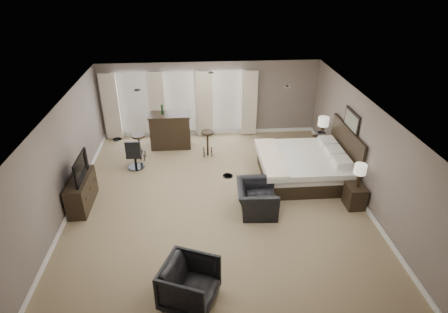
{
  "coord_description": "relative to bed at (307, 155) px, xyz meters",
  "views": [
    {
      "loc": [
        -0.45,
        -8.09,
        5.69
      ],
      "look_at": [
        0.2,
        0.4,
        1.1
      ],
      "focal_mm": 30.0,
      "sensor_mm": 36.0,
      "label": 1
    }
  ],
  "objects": [
    {
      "name": "bar_counter",
      "position": [
        -3.93,
        2.34,
        -0.17
      ],
      "size": [
        1.35,
        0.7,
        1.18
      ],
      "primitive_type": "cube",
      "color": "black",
      "rests_on": "ground"
    },
    {
      "name": "lamp_far",
      "position": [
        0.89,
        1.45,
        0.15
      ],
      "size": [
        0.34,
        0.34,
        0.7
      ],
      "primitive_type": "cube",
      "color": "beige",
      "rests_on": "nightstand_far"
    },
    {
      "name": "bar_stool_left",
      "position": [
        -4.86,
        1.51,
        -0.34
      ],
      "size": [
        0.5,
        0.5,
        0.84
      ],
      "primitive_type": "cube",
      "rotation": [
        0.0,
        0.0,
        0.31
      ],
      "color": "black",
      "rests_on": "ground"
    },
    {
      "name": "lamp_near",
      "position": [
        0.89,
        -1.45,
        0.14
      ],
      "size": [
        0.3,
        0.3,
        0.62
      ],
      "primitive_type": "cube",
      "color": "beige",
      "rests_on": "nightstand_near"
    },
    {
      "name": "window_bay",
      "position": [
        -3.58,
        3.15,
        0.44
      ],
      "size": [
        5.25,
        0.2,
        2.3
      ],
      "color": "silver",
      "rests_on": "room"
    },
    {
      "name": "nightstand_far",
      "position": [
        0.89,
        1.45,
        -0.48
      ],
      "size": [
        0.42,
        0.52,
        0.56
      ],
      "primitive_type": "cube",
      "color": "black",
      "rests_on": "ground"
    },
    {
      "name": "bar_stool_right",
      "position": [
        -2.74,
        1.62,
        -0.34
      ],
      "size": [
        0.45,
        0.45,
        0.84
      ],
      "primitive_type": "cube",
      "rotation": [
        0.0,
        0.0,
        -0.15
      ],
      "color": "black",
      "rests_on": "ground"
    },
    {
      "name": "tv",
      "position": [
        -6.03,
        -0.88,
        0.11
      ],
      "size": [
        0.61,
        1.05,
        0.14
      ],
      "primitive_type": "imported",
      "rotation": [
        0.0,
        0.0,
        1.57
      ],
      "color": "black",
      "rests_on": "dresser"
    },
    {
      "name": "bed",
      "position": [
        0.0,
        0.0,
        0.0
      ],
      "size": [
        2.4,
        2.29,
        1.53
      ],
      "primitive_type": "cube",
      "color": "silver",
      "rests_on": "ground"
    },
    {
      "name": "room",
      "position": [
        -2.58,
        -0.96,
        0.54
      ],
      "size": [
        7.6,
        8.6,
        2.64
      ],
      "color": "#867555",
      "rests_on": "ground"
    },
    {
      "name": "nightstand_near",
      "position": [
        0.89,
        -1.45,
        -0.47
      ],
      "size": [
        0.44,
        0.54,
        0.59
      ],
      "primitive_type": "cube",
      "color": "black",
      "rests_on": "ground"
    },
    {
      "name": "desk_chair",
      "position": [
        -4.94,
        0.97,
        -0.28
      ],
      "size": [
        0.5,
        0.5,
        0.97
      ],
      "primitive_type": "cube",
      "rotation": [
        0.0,
        0.0,
        3.15
      ],
      "color": "black",
      "rests_on": "ground"
    },
    {
      "name": "armchair_near",
      "position": [
        -1.63,
        -1.45,
        -0.27
      ],
      "size": [
        0.79,
        1.16,
        0.98
      ],
      "primitive_type": "imported",
      "rotation": [
        0.0,
        0.0,
        1.51
      ],
      "color": "black",
      "rests_on": "ground"
    },
    {
      "name": "dresser",
      "position": [
        -6.03,
        -0.88,
        -0.36
      ],
      "size": [
        0.45,
        1.38,
        0.8
      ],
      "primitive_type": "cube",
      "color": "black",
      "rests_on": "ground"
    },
    {
      "name": "wall_art",
      "position": [
        1.12,
        0.0,
        0.99
      ],
      "size": [
        0.04,
        0.96,
        0.56
      ],
      "primitive_type": "cube",
      "color": "slate",
      "rests_on": "room"
    },
    {
      "name": "armchair_far",
      "position": [
        -3.28,
        -4.15,
        -0.28
      ],
      "size": [
        1.16,
        1.19,
        0.96
      ],
      "primitive_type": "imported",
      "rotation": [
        0.0,
        0.0,
        1.18
      ],
      "color": "black",
      "rests_on": "ground"
    }
  ]
}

